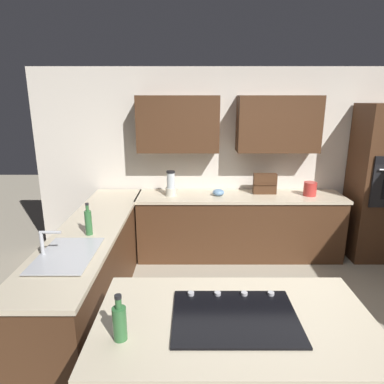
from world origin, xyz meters
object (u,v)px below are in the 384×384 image
dish_soap_bottle (88,222)px  oil_bottle (120,322)px  sink_unit (66,254)px  wall_oven (384,184)px  cooktop (235,316)px  mixing_bowl (218,192)px  spice_rack (265,184)px  blender (171,185)px  kettle (310,189)px

dish_soap_bottle → oil_bottle: 1.62m
sink_unit → dish_soap_bottle: bearing=-97.0°
wall_oven → cooktop: wall_oven is taller
dish_soap_bottle → mixing_bowl: bearing=-134.8°
cooktop → mixing_bowl: size_ratio=4.67×
spice_rack → dish_soap_bottle: bearing=36.2°
sink_unit → spice_rack: spice_rack is taller
dish_soap_bottle → oil_bottle: bearing=112.1°
oil_bottle → wall_oven: bearing=-136.1°
spice_rack → dish_soap_bottle: dish_soap_bottle is taller
blender → kettle: (-1.90, 0.00, -0.05)m
sink_unit → cooktop: (-1.33, 0.83, -0.01)m
spice_rack → oil_bottle: spice_rack is taller
sink_unit → mixing_bowl: bearing=-127.5°
cooktop → kettle: kettle is taller
wall_oven → sink_unit: size_ratio=3.04×
mixing_bowl → kettle: size_ratio=0.86×
kettle → dish_soap_bottle: size_ratio=0.58×
kettle → oil_bottle: bearing=55.1°
mixing_bowl → spice_rack: (-0.65, -0.10, 0.10)m
sink_unit → dish_soap_bottle: 0.50m
sink_unit → blender: bearing=-112.7°
mixing_bowl → oil_bottle: size_ratio=0.59×
cooktop → spice_rack: bearing=-105.0°
wall_oven → spice_rack: wall_oven is taller
wall_oven → spice_rack: size_ratio=6.69×
mixing_bowl → dish_soap_bottle: 1.95m
wall_oven → spice_rack: (1.60, -0.08, -0.02)m
cooktop → blender: blender is taller
blender → oil_bottle: bearing=87.8°
wall_oven → sink_unit: 4.13m
cooktop → mixing_bowl: 2.69m
kettle → dish_soap_bottle: bearing=27.8°
dish_soap_bottle → oil_bottle: dish_soap_bottle is taller
wall_oven → dish_soap_bottle: bearing=21.0°
sink_unit → cooktop: 1.57m
kettle → wall_oven: bearing=-179.3°
cooktop → kettle: 3.01m
sink_unit → kettle: 3.26m
dish_soap_bottle → sink_unit: bearing=83.0°
blender → oil_bottle: size_ratio=1.25×
sink_unit → spice_rack: (-2.08, -1.96, 0.12)m
blender → spice_rack: bearing=-175.8°
spice_rack → cooktop: bearing=75.0°
wall_oven → cooktop: bearing=49.0°
cooktop → blender: 2.75m
mixing_bowl → oil_bottle: oil_bottle is taller
sink_unit → oil_bottle: bearing=123.2°
dish_soap_bottle → kettle: bearing=-152.2°
wall_oven → cooktop: 3.58m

